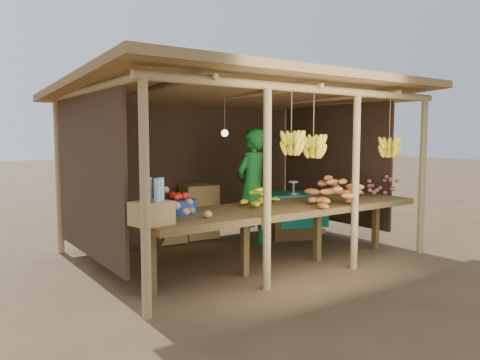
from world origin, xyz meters
TOP-DOWN VIEW (x-y plane):
  - ground at (0.00, 0.00)m, footprint 60.00×60.00m
  - stall_structure at (0.08, -0.06)m, footprint 4.70×3.50m
  - counter at (0.00, -0.95)m, footprint 3.90×1.05m
  - potato_heap at (-1.65, -1.01)m, footprint 0.99×0.69m
  - sweet_potato_heap at (0.68, -1.25)m, footprint 1.12×0.86m
  - onion_heap at (1.90, -1.01)m, footprint 0.77×0.56m
  - banana_pile at (-0.18, -0.82)m, footprint 0.60×0.37m
  - tomato_basin at (-1.38, -0.71)m, footprint 0.44×0.44m
  - bottle_box at (-1.90, -1.19)m, footprint 0.42×0.36m
  - vendor at (0.41, 0.27)m, footprint 0.76×0.62m
  - tarp_crate at (1.30, 0.37)m, footprint 1.01×0.95m
  - carton_stack at (-0.21, 1.14)m, footprint 1.19×0.50m
  - burlap_sacks at (-1.04, 1.11)m, footprint 0.83×0.43m

SIDE VIEW (x-z plane):
  - ground at x=0.00m, z-range 0.00..0.00m
  - burlap_sacks at x=-1.04m, z-range -0.04..0.55m
  - carton_stack at x=-0.21m, z-range -0.05..0.81m
  - tarp_crate at x=1.30m, z-range -0.09..0.87m
  - counter at x=0.00m, z-range 0.34..1.14m
  - vendor at x=0.41m, z-range 0.00..1.79m
  - tomato_basin at x=-1.38m, z-range 0.78..1.01m
  - banana_pile at x=-0.18m, z-range 0.80..1.15m
  - onion_heap at x=1.90m, z-range 0.80..1.15m
  - bottle_box at x=-1.90m, z-range 0.75..1.21m
  - sweet_potato_heap at x=0.68m, z-range 0.80..1.16m
  - potato_heap at x=-1.65m, z-range 0.80..1.16m
  - stall_structure at x=0.08m, z-range 0.69..3.12m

